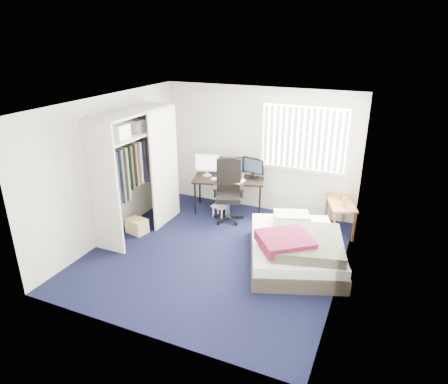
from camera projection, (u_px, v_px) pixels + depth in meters
ground at (216, 254)px, 6.69m from camera, size 4.20×4.20×0.00m
room_shell at (215, 168)px, 6.12m from camera, size 4.20×4.20×4.20m
window_assembly at (304, 138)px, 7.49m from camera, size 1.72×0.09×1.32m
closet at (135, 160)px, 7.03m from camera, size 0.64×1.84×2.22m
desk at (229, 176)px, 8.09m from camera, size 1.55×1.05×1.16m
office_chair at (228, 196)px, 7.80m from camera, size 0.74×0.74×1.22m
footstool at (220, 208)px, 7.98m from camera, size 0.33×0.29×0.24m
nightstand at (341, 205)px, 7.26m from camera, size 0.69×0.95×0.77m
bed at (296, 247)px, 6.36m from camera, size 1.94×2.21×0.62m
pine_box at (137, 226)px, 7.35m from camera, size 0.41×0.34×0.27m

